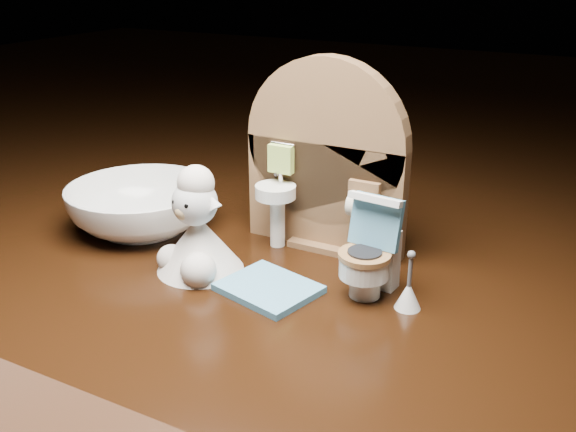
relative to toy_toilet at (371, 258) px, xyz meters
The scene contains 6 objects.
backdrop_panel 0.09m from the toy_toilet, 138.21° to the left, with size 0.13×0.05×0.15m.
toy_toilet is the anchor object (origin of this frame).
bath_mat 0.07m from the toy_toilet, 152.13° to the right, with size 0.06×0.05×0.00m, color #5496BB.
toilet_brush 0.04m from the toy_toilet, 16.69° to the right, with size 0.02×0.02×0.04m.
plush_lamb 0.13m from the toy_toilet, 166.96° to the right, with size 0.06×0.06×0.08m.
ceramic_bowl 0.21m from the toy_toilet, behind, with size 0.12×0.12×0.04m, color white.
Camera 1 is at (0.19, -0.37, 0.22)m, focal length 40.00 mm.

